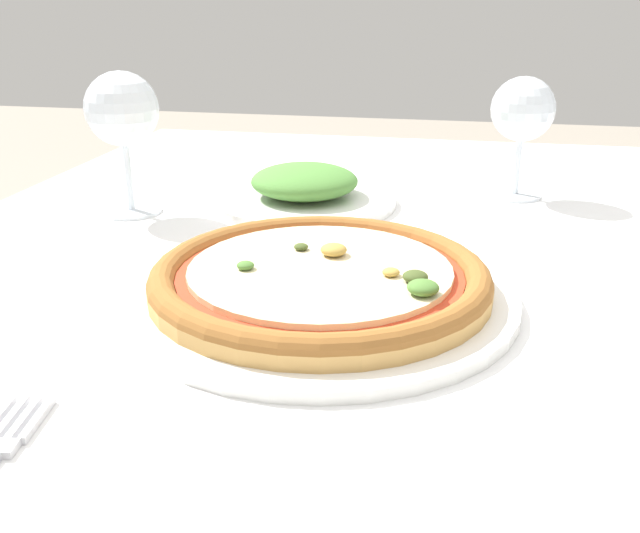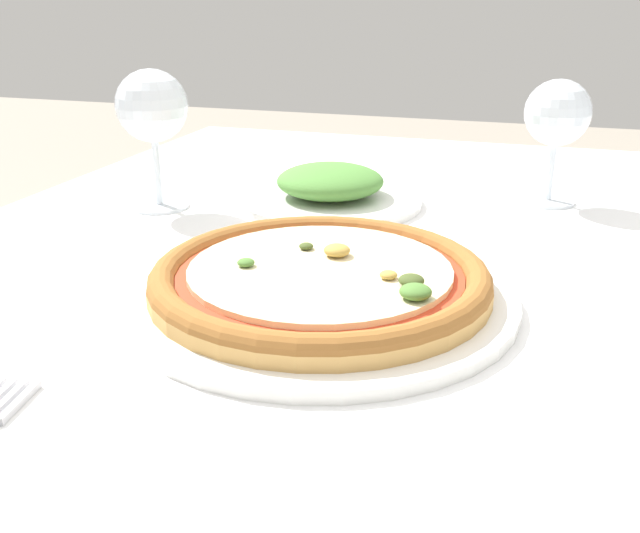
# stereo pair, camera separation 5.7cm
# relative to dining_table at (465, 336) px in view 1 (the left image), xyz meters

# --- Properties ---
(dining_table) EXTENTS (1.12, 1.16, 0.71)m
(dining_table) POSITION_rel_dining_table_xyz_m (0.00, 0.00, 0.00)
(dining_table) COLOR #997047
(dining_table) RESTS_ON ground_plane
(pizza_plate) EXTENTS (0.32, 0.32, 0.04)m
(pizza_plate) POSITION_rel_dining_table_xyz_m (-0.12, -0.12, 0.10)
(pizza_plate) COLOR white
(pizza_plate) RESTS_ON dining_table
(wine_glass_far_left) EXTENTS (0.08, 0.08, 0.14)m
(wine_glass_far_left) POSITION_rel_dining_table_xyz_m (0.05, 0.24, 0.18)
(wine_glass_far_left) COLOR silver
(wine_glass_far_left) RESTS_ON dining_table
(wine_glass_far_right) EXTENTS (0.08, 0.08, 0.16)m
(wine_glass_far_right) POSITION_rel_dining_table_xyz_m (-0.38, 0.08, 0.19)
(wine_glass_far_right) COLOR silver
(wine_glass_far_right) RESTS_ON dining_table
(side_plate) EXTENTS (0.22, 0.22, 0.05)m
(side_plate) POSITION_rel_dining_table_xyz_m (-0.19, 0.15, 0.10)
(side_plate) COLOR white
(side_plate) RESTS_ON dining_table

